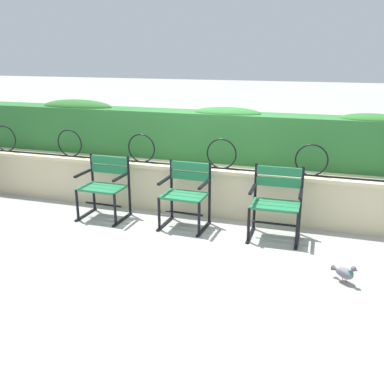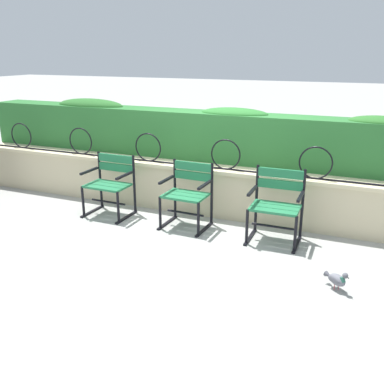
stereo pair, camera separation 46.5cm
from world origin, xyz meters
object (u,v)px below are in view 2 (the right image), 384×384
(park_chair_left, at_px, (110,183))
(pigeon_far_side, at_px, (337,279))
(park_chair_centre, at_px, (188,192))
(park_chair_right, at_px, (277,203))

(park_chair_left, distance_m, pigeon_far_side, 3.33)
(park_chair_centre, bearing_deg, park_chair_left, -179.00)
(park_chair_centre, xyz_separation_m, park_chair_right, (1.17, -0.01, 0.01))
(park_chair_left, relative_size, park_chair_centre, 1.00)
(park_chair_centre, relative_size, park_chair_right, 0.96)
(park_chair_centre, distance_m, pigeon_far_side, 2.24)
(park_chair_right, bearing_deg, park_chair_centre, 179.63)
(park_chair_centre, height_order, pigeon_far_side, park_chair_centre)
(park_chair_centre, bearing_deg, park_chair_right, -0.37)
(park_chair_centre, bearing_deg, pigeon_far_side, -25.64)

